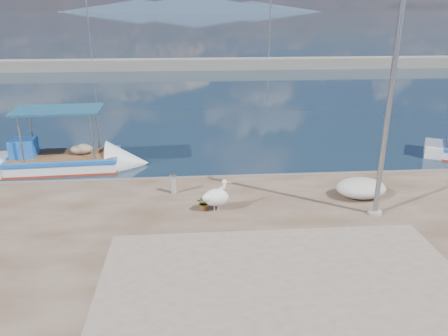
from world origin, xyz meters
TOP-DOWN VIEW (x-y plane):
  - ground at (0.00, 0.00)m, footprint 1400.00×1400.00m
  - quay_patch at (1.00, -3.00)m, footprint 9.00×7.00m
  - breakwater at (-0.00, 40.00)m, footprint 120.00×2.20m
  - mountains at (4.39, 650.00)m, footprint 370.00×280.00m
  - boat_left at (-6.86, 7.80)m, footprint 6.67×2.53m
  - pelican at (-0.38, 1.94)m, footprint 1.12×0.73m
  - lamp_post at (4.70, 1.36)m, footprint 0.44×0.96m
  - bollard_near at (-1.83, 3.51)m, footprint 0.24×0.24m
  - potted_plant at (-0.79, 2.04)m, footprint 0.47×0.41m
  - net_pile_d at (4.72, 2.69)m, footprint 1.74×1.31m

SIDE VIEW (x-z plane):
  - ground at x=0.00m, z-range 0.00..0.00m
  - boat_left at x=-6.86m, z-range -1.33..1.82m
  - quay_patch at x=1.00m, z-range 0.50..0.51m
  - breakwater at x=0.00m, z-range -3.15..4.35m
  - potted_plant at x=-0.79m, z-range 0.50..1.02m
  - net_pile_d at x=4.72m, z-range 0.50..1.15m
  - bollard_near at x=-1.83m, z-range 0.53..1.25m
  - pelican at x=-0.38m, z-range 0.47..1.53m
  - lamp_post at x=4.70m, z-range 0.30..7.30m
  - mountains at x=4.39m, z-range -1.49..20.51m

